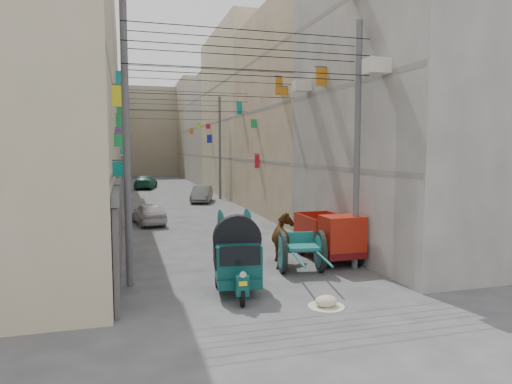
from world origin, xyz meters
name	(u,v)px	position (x,y,z in m)	size (l,w,h in m)	color
ground	(337,363)	(0.00, 0.00, 0.00)	(140.00, 140.00, 0.00)	#414144
building_row_left	(69,119)	(-8.00, 34.13, 6.46)	(8.00, 62.00, 14.00)	#C6B696
building_row_right	(252,122)	(8.00, 34.13, 6.46)	(8.00, 62.00, 14.00)	#AAA59F
end_cap_building	(148,133)	(0.00, 66.00, 6.50)	(22.00, 10.00, 13.00)	#9E947C
shutters_left	(119,214)	(-3.92, 10.38, 1.49)	(0.18, 14.40, 2.88)	#46464B
signboards	(184,157)	(-0.01, 21.66, 3.43)	(8.22, 40.52, 5.67)	red
ac_units	(337,49)	(3.65, 7.67, 7.43)	(0.70, 6.55, 3.35)	beige
utility_poles	(195,148)	(0.00, 17.00, 4.00)	(7.40, 22.20, 8.00)	#555558
overhead_cables	(203,89)	(0.00, 14.40, 6.77)	(7.40, 22.52, 1.12)	black
auto_rickshaw	(237,258)	(-0.77, 4.59, 0.96)	(1.54, 2.39, 1.63)	black
tonga_cart	(301,251)	(1.69, 6.01, 0.69)	(1.59, 3.10, 1.33)	black
mini_truck	(333,239)	(3.20, 6.88, 0.83)	(1.43, 3.10, 1.73)	black
second_cart	(234,221)	(1.15, 12.96, 0.63)	(1.36, 1.20, 1.18)	#16635F
feed_sack	(326,301)	(1.09, 2.81, 0.14)	(0.58, 0.46, 0.29)	beige
horse	(285,240)	(1.51, 7.00, 0.85)	(0.92, 2.01, 1.70)	brown
distant_car_white	(149,213)	(-2.49, 16.98, 0.58)	(1.36, 3.39, 1.16)	silver
distant_car_grey	(202,194)	(1.83, 26.17, 0.61)	(1.30, 3.72, 1.23)	slate
distant_car_green	(146,182)	(-1.63, 39.23, 0.65)	(1.83, 4.50, 1.31)	#21604D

